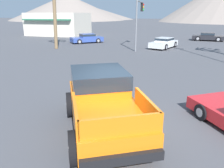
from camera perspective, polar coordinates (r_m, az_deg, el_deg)
ground_plane at (r=7.65m, az=2.36°, el=-11.14°), size 320.00×320.00×0.00m
orange_pickup_truck at (r=7.21m, az=-2.66°, el=-3.62°), size 3.96×5.20×1.86m
parked_car_white at (r=25.47m, az=13.39°, el=10.45°), size 3.11×4.54×1.14m
parked_car_blue at (r=29.51m, az=-6.57°, el=11.81°), size 4.26×4.03×1.18m
parked_car_dark at (r=34.40m, az=23.75°, el=11.27°), size 4.40×2.32×1.11m
traffic_light_main at (r=24.08m, az=7.13°, el=17.62°), size 0.38×4.17×5.12m
storefront_building at (r=41.81m, az=-13.62°, el=15.02°), size 9.40×8.52×3.80m
distant_mountain_range at (r=124.07m, az=5.13°, el=19.79°), size 149.35×89.93×19.92m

